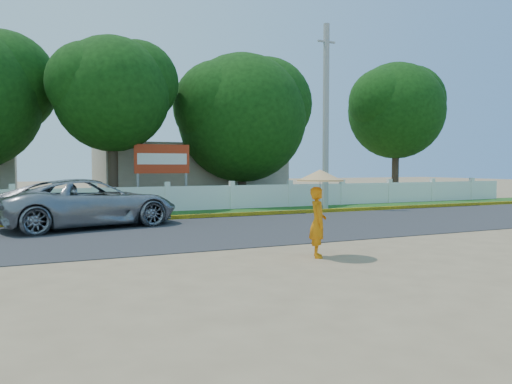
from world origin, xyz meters
The scene contains 11 objects.
ground centered at (0.00, 0.00, 0.00)m, with size 120.00×120.00×0.00m, color #9E8460.
road centered at (0.00, 4.50, 0.01)m, with size 60.00×7.00×0.02m, color #38383A.
grass_verge centered at (0.00, 9.75, 0.01)m, with size 60.00×3.50×0.03m, color #2D601E.
curb centered at (0.00, 8.05, 0.08)m, with size 40.00×0.18×0.16m, color yellow.
fence centered at (0.00, 11.20, 0.55)m, with size 40.00×0.10×1.10m, color silver.
building_near centered at (3.00, 18.00, 1.60)m, with size 10.00×6.00×3.20m, color #B7AD99.
utility_pole centered at (6.95, 9.55, 4.20)m, with size 0.28×0.28×8.39m, color #969694.
vehicle centered at (-3.65, 6.97, 0.78)m, with size 2.60×5.65×1.57m, color gray.
monk_with_parasol centered at (0.28, -0.66, 1.24)m, with size 1.05×1.05×1.91m.
billboard centered at (0.07, 12.30, 2.14)m, with size 2.50×0.13×2.95m.
tree_row centered at (0.97, 14.37, 4.85)m, with size 34.42×7.71×8.45m.
Camera 1 is at (-5.44, -9.88, 1.98)m, focal length 35.00 mm.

